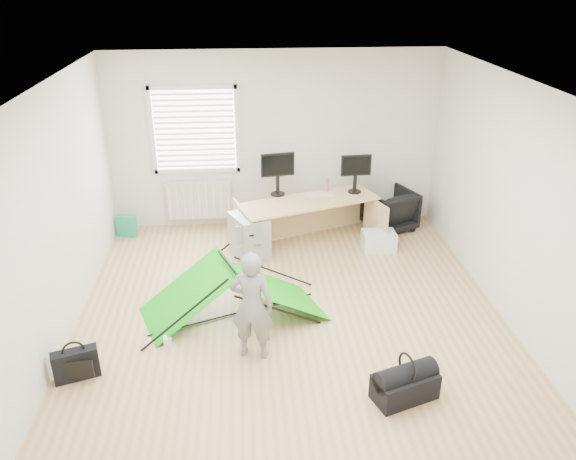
{
  "coord_description": "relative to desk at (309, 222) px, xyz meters",
  "views": [
    {
      "loc": [
        -0.49,
        -5.54,
        3.76
      ],
      "look_at": [
        0.0,
        0.4,
        0.95
      ],
      "focal_mm": 35.0,
      "sensor_mm": 36.0,
      "label": 1
    }
  ],
  "objects": [
    {
      "name": "radiator",
      "position": [
        -1.63,
        0.75,
        0.1
      ],
      "size": [
        1.0,
        0.12,
        0.6
      ],
      "primitive_type": "cube",
      "color": "silver",
      "rests_on": "back_wall"
    },
    {
      "name": "monitor_right",
      "position": [
        0.71,
        0.27,
        0.56
      ],
      "size": [
        0.45,
        0.12,
        0.43
      ],
      "primitive_type": "cube",
      "rotation": [
        0.0,
        0.0,
        0.06
      ],
      "color": "black",
      "rests_on": "desk"
    },
    {
      "name": "person",
      "position": [
        -0.89,
        -2.59,
        0.27
      ],
      "size": [
        0.51,
        0.4,
        1.23
      ],
      "primitive_type": "imported",
      "rotation": [
        0.0,
        0.0,
        2.89
      ],
      "color": "gray",
      "rests_on": "ground"
    },
    {
      "name": "filing_cabinet",
      "position": [
        -0.88,
        -0.36,
        -0.02
      ],
      "size": [
        0.61,
        0.67,
        0.64
      ],
      "primitive_type": "cube",
      "rotation": [
        0.0,
        0.0,
        0.43
      ],
      "color": "#9EA0A3",
      "rests_on": "ground"
    },
    {
      "name": "kite",
      "position": [
        -1.1,
        -1.82,
        -0.02
      ],
      "size": [
        2.25,
        1.57,
        0.64
      ],
      "primitive_type": null,
      "rotation": [
        0.0,
        0.0,
        0.36
      ],
      "color": "#13BA11",
      "rests_on": "ground"
    },
    {
      "name": "thermos",
      "position": [
        0.29,
        0.29,
        0.46
      ],
      "size": [
        0.08,
        0.08,
        0.23
      ],
      "primitive_type": "cylinder",
      "rotation": [
        0.0,
        0.0,
        0.22
      ],
      "color": "#A95F7E",
      "rests_on": "desk"
    },
    {
      "name": "window",
      "position": [
        -1.63,
        0.79,
        1.2
      ],
      "size": [
        1.2,
        0.06,
        1.2
      ],
      "primitive_type": "cube",
      "color": "silver",
      "rests_on": "back_wall"
    },
    {
      "name": "white_box",
      "position": [
        -1.83,
        -2.33,
        -0.3
      ],
      "size": [
        0.1,
        0.1,
        0.09
      ],
      "primitive_type": "cube",
      "rotation": [
        0.0,
        0.0,
        0.14
      ],
      "color": "silver",
      "rests_on": "ground"
    },
    {
      "name": "tote_bag",
      "position": [
        -2.74,
        0.49,
        -0.18
      ],
      "size": [
        0.31,
        0.2,
        0.34
      ],
      "primitive_type": "cube",
      "rotation": [
        0.0,
        0.0,
        -0.3
      ],
      "color": "#1F9673",
      "rests_on": "ground"
    },
    {
      "name": "monitor_left",
      "position": [
        -0.44,
        0.27,
        0.58
      ],
      "size": [
        0.5,
        0.19,
        0.47
      ],
      "primitive_type": "cube",
      "rotation": [
        0.0,
        0.0,
        0.16
      ],
      "color": "black",
      "rests_on": "desk"
    },
    {
      "name": "storage_crate",
      "position": [
        1.0,
        -0.27,
        -0.21
      ],
      "size": [
        0.48,
        0.33,
        0.27
      ],
      "primitive_type": "cube",
      "rotation": [
        0.0,
        0.0,
        -0.0
      ],
      "color": "white",
      "rests_on": "ground"
    },
    {
      "name": "ground",
      "position": [
        -0.43,
        -1.92,
        -0.35
      ],
      "size": [
        5.5,
        5.5,
        0.0
      ],
      "primitive_type": "plane",
      "color": "tan",
      "rests_on": "ground"
    },
    {
      "name": "keyboard",
      "position": [
        0.18,
        0.21,
        0.35
      ],
      "size": [
        0.44,
        0.16,
        0.02
      ],
      "primitive_type": "cube",
      "rotation": [
        0.0,
        0.0,
        -0.02
      ],
      "color": "beige",
      "rests_on": "desk"
    },
    {
      "name": "office_chair",
      "position": [
        1.32,
        0.43,
        -0.03
      ],
      "size": [
        0.89,
        0.9,
        0.63
      ],
      "primitive_type": "imported",
      "rotation": [
        0.0,
        0.0,
        3.52
      ],
      "color": "black",
      "rests_on": "ground"
    },
    {
      "name": "duffel_bag",
      "position": [
        0.53,
        -3.37,
        -0.21
      ],
      "size": [
        0.68,
        0.49,
        0.27
      ],
      "primitive_type": "cube",
      "rotation": [
        0.0,
        0.0,
        0.34
      ],
      "color": "black",
      "rests_on": "ground"
    },
    {
      "name": "back_wall",
      "position": [
        -0.43,
        0.83,
        1.0
      ],
      "size": [
        5.0,
        0.02,
        2.7
      ],
      "primitive_type": "cube",
      "color": "silver",
      "rests_on": "ground"
    },
    {
      "name": "laptop_bag",
      "position": [
        -2.66,
        -2.82,
        -0.18
      ],
      "size": [
        0.46,
        0.26,
        0.33
      ],
      "primitive_type": "cube",
      "rotation": [
        0.0,
        0.0,
        0.32
      ],
      "color": "black",
      "rests_on": "ground"
    },
    {
      "name": "desk",
      "position": [
        0.0,
        0.0,
        0.0
      ],
      "size": [
        2.12,
        1.28,
        0.69
      ],
      "primitive_type": "cube",
      "rotation": [
        0.0,
        0.0,
        0.34
      ],
      "color": "tan",
      "rests_on": "ground"
    }
  ]
}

